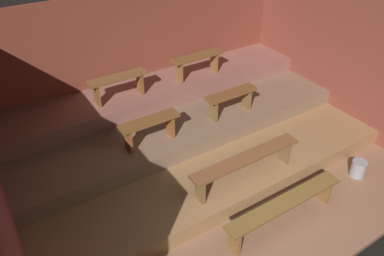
% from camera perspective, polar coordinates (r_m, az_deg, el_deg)
% --- Properties ---
extents(ground, '(6.65, 4.99, 0.08)m').
position_cam_1_polar(ground, '(6.24, 1.99, -5.94)').
color(ground, '#885F46').
extents(wall_back, '(6.65, 0.06, 2.42)m').
position_cam_1_polar(wall_back, '(7.16, -7.61, 11.32)').
color(wall_back, brown).
rests_on(wall_back, ground).
extents(wall_right, '(0.06, 4.99, 2.42)m').
position_cam_1_polar(wall_right, '(7.42, 21.71, 10.01)').
color(wall_right, brown).
rests_on(wall_right, ground).
extents(platform_lower, '(5.85, 3.27, 0.27)m').
position_cam_1_polar(platform_lower, '(6.43, -0.29, -2.50)').
color(platform_lower, '#936B43').
rests_on(platform_lower, ground).
extents(platform_middle, '(5.85, 2.12, 0.27)m').
position_cam_1_polar(platform_middle, '(6.68, -2.94, 1.87)').
color(platform_middle, '#7E614B').
rests_on(platform_middle, platform_lower).
extents(platform_upper, '(5.85, 1.01, 0.27)m').
position_cam_1_polar(platform_upper, '(6.96, -5.31, 5.82)').
color(platform_upper, '#8E594E').
rests_on(platform_upper, platform_middle).
extents(bench_floor_center, '(1.90, 0.24, 0.43)m').
position_cam_1_polar(bench_floor_center, '(5.20, 14.15, -11.58)').
color(bench_floor_center, brown).
rests_on(bench_floor_center, ground).
extents(bench_lower_center, '(1.82, 0.24, 0.43)m').
position_cam_1_polar(bench_lower_center, '(5.37, 8.37, -5.12)').
color(bench_lower_center, brown).
rests_on(bench_lower_center, platform_lower).
extents(bench_middle_left, '(0.96, 0.24, 0.43)m').
position_cam_1_polar(bench_middle_left, '(5.64, -6.59, 0.34)').
color(bench_middle_left, brown).
rests_on(bench_middle_left, platform_middle).
extents(bench_middle_right, '(0.96, 0.24, 0.43)m').
position_cam_1_polar(bench_middle_right, '(6.35, 6.07, 4.64)').
color(bench_middle_right, brown).
rests_on(bench_middle_right, platform_middle).
extents(bench_upper_left, '(1.03, 0.24, 0.43)m').
position_cam_1_polar(bench_upper_left, '(6.36, -11.36, 6.99)').
color(bench_upper_left, brown).
rests_on(bench_upper_left, platform_upper).
extents(bench_upper_right, '(1.03, 0.24, 0.43)m').
position_cam_1_polar(bench_upper_right, '(7.01, 0.82, 10.39)').
color(bench_upper_right, brown).
rests_on(bench_upper_right, platform_upper).
extents(pail_floor, '(0.23, 0.23, 0.28)m').
position_cam_1_polar(pail_floor, '(6.49, 24.34, -5.73)').
color(pail_floor, gray).
rests_on(pail_floor, ground).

